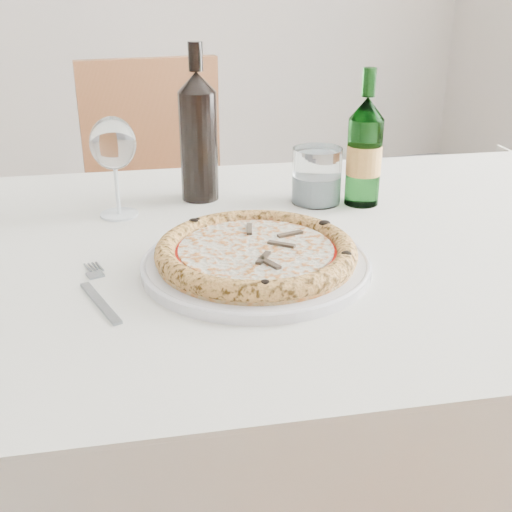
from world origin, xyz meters
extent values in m
cube|color=brown|center=(0.24, 0.08, 0.73)|extent=(1.51, 0.97, 0.04)
cube|color=white|center=(0.24, 0.08, 0.75)|extent=(1.57, 1.04, 0.01)
cube|color=white|center=(0.24, 0.51, 0.64)|extent=(1.49, 0.01, 0.22)
cube|color=white|center=(0.24, -0.36, 0.64)|extent=(1.49, 0.01, 0.22)
cylinder|color=brown|center=(0.89, 0.42, 0.35)|extent=(0.06, 0.06, 0.71)
cube|color=brown|center=(0.25, 0.83, 0.45)|extent=(0.40, 0.40, 0.04)
cube|color=brown|center=(0.25, 1.00, 0.70)|extent=(0.39, 0.05, 0.46)
cylinder|color=brown|center=(0.41, 1.00, 0.21)|extent=(0.04, 0.04, 0.43)
cylinder|color=brown|center=(0.42, 0.66, 0.21)|extent=(0.04, 0.04, 0.43)
cylinder|color=brown|center=(0.08, 0.99, 0.21)|extent=(0.04, 0.04, 0.43)
cylinder|color=brown|center=(0.09, 0.66, 0.21)|extent=(0.04, 0.04, 0.43)
cylinder|color=white|center=(0.24, -0.02, 0.76)|extent=(0.32, 0.32, 0.01)
torus|color=white|center=(0.24, -0.02, 0.77)|extent=(0.32, 0.32, 0.01)
cylinder|color=tan|center=(0.24, -0.02, 0.78)|extent=(0.27, 0.27, 0.01)
torus|color=#B6813D|center=(0.24, -0.02, 0.78)|extent=(0.28, 0.28, 0.03)
cylinder|color=#B30700|center=(0.24, -0.02, 0.78)|extent=(0.23, 0.23, 0.00)
cylinder|color=beige|center=(0.24, -0.02, 0.79)|extent=(0.22, 0.22, 0.00)
cube|color=#493B2F|center=(0.27, -0.02, 0.79)|extent=(0.04, 0.01, 0.00)
cube|color=#493B2F|center=(0.25, 0.02, 0.79)|extent=(0.02, 0.04, 0.00)
cube|color=#493B2F|center=(0.19, 0.01, 0.79)|extent=(0.04, 0.03, 0.00)
cube|color=#493B2F|center=(0.21, -0.04, 0.79)|extent=(0.04, 0.03, 0.00)
cube|color=#493B2F|center=(0.25, -0.07, 0.79)|extent=(0.02, 0.04, 0.00)
cube|color=gray|center=(0.02, -0.06, 0.76)|extent=(0.04, 0.12, 0.00)
cube|color=gray|center=(0.02, 0.01, 0.76)|extent=(0.03, 0.02, 0.00)
cylinder|color=gray|center=(0.01, 0.04, 0.76)|extent=(0.00, 0.03, 0.00)
cylinder|color=gray|center=(0.02, 0.04, 0.76)|extent=(0.00, 0.03, 0.00)
cylinder|color=gray|center=(0.02, 0.04, 0.76)|extent=(0.00, 0.03, 0.00)
cylinder|color=gray|center=(0.03, 0.04, 0.76)|extent=(0.00, 0.03, 0.00)
cylinder|color=white|center=(0.08, 0.25, 0.76)|extent=(0.07, 0.07, 0.00)
cylinder|color=white|center=(0.08, 0.25, 0.80)|extent=(0.01, 0.01, 0.09)
ellipsoid|color=white|center=(0.08, 0.25, 0.88)|extent=(0.08, 0.08, 0.09)
cylinder|color=white|center=(0.43, 0.22, 0.81)|extent=(0.09, 0.09, 0.10)
cylinder|color=white|center=(0.43, 0.22, 0.78)|extent=(0.08, 0.08, 0.05)
cylinder|color=#46834C|center=(0.50, 0.19, 0.83)|extent=(0.06, 0.06, 0.15)
cone|color=#46834C|center=(0.50, 0.19, 0.93)|extent=(0.06, 0.06, 0.04)
cylinder|color=#46834C|center=(0.50, 0.19, 0.97)|extent=(0.02, 0.02, 0.05)
cylinder|color=#EACD61|center=(0.50, 0.19, 0.84)|extent=(0.06, 0.06, 0.05)
cylinder|color=black|center=(0.23, 0.30, 0.85)|extent=(0.07, 0.07, 0.19)
cone|color=black|center=(0.23, 0.30, 0.97)|extent=(0.07, 0.07, 0.03)
cylinder|color=black|center=(0.23, 0.30, 1.01)|extent=(0.03, 0.03, 0.05)
camera|label=1|loc=(0.00, -0.81, 1.14)|focal=45.00mm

